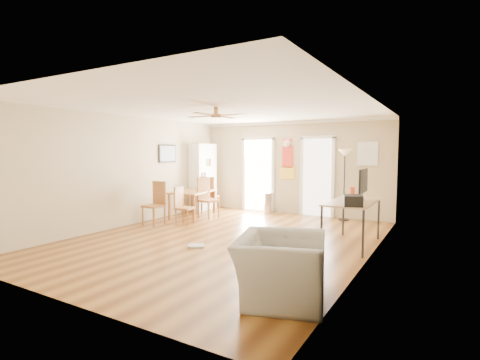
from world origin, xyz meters
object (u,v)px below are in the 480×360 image
Objects in this scene: dining_chair_right_a at (209,198)px; dining_chair_far at (210,194)px; dining_table at (193,203)px; torchiere_lamp at (344,185)px; computer_desk at (352,223)px; wastebasket_a at (298,240)px; wastebasket_b at (281,244)px; dining_chair_near at (154,204)px; printer at (353,200)px; bookshelf at (203,177)px; trash_can at (269,203)px; armchair at (281,268)px; dining_chair_right_b at (185,206)px.

dining_chair_far is (-0.57, 0.88, -0.02)m from dining_chair_right_a.
dining_chair_right_a is 1.03× the size of dining_chair_far.
torchiere_lamp reaches higher than dining_table.
computer_desk is 1.09m from wastebasket_a.
dining_table reaches higher than wastebasket_b.
printer is (4.69, -0.13, 0.41)m from dining_chair_near.
computer_desk is at bearing 146.95° from dining_chair_far.
wastebasket_a is 0.42m from wastebasket_b.
dining_table is at bearing 168.06° from computer_desk.
dining_table is 1.43m from dining_chair_near.
dining_chair_right_a is at bearing 166.98° from computer_desk.
computer_desk reaches higher than dining_table.
dining_chair_far is 4.83m from computer_desk.
bookshelf is 5.59m from printer.
dining_chair_far is 1.73× the size of trash_can.
dining_table is 2.34× the size of trash_can.
dining_table is 4.89m from printer.
armchair is at bearing -93.12° from computer_desk.
wastebasket_b is (2.96, -2.00, -0.38)m from dining_chair_right_a.
torchiere_lamp reaches higher than printer.
computer_desk is (3.91, 0.08, -0.03)m from dining_chair_right_b.
printer is at bearing -44.85° from trash_can.
bookshelf is 6.77m from armchair.
dining_chair_right_a is 3.51m from torchiere_lamp.
dining_chair_right_b is 0.75m from dining_chair_near.
trash_can is 2.08× the size of wastebasket_b.
computer_desk is (4.84, -1.93, -0.57)m from bookshelf.
computer_desk is at bearing 84.60° from printer.
wastebasket_a is at bearing -0.86° from armchair.
printer is at bearing -25.58° from bookshelf.
trash_can is at bearing 14.58° from bookshelf.
dining_chair_near is 4.71m from printer.
torchiere_lamp is 5.39m from armchair.
dining_table is at bearing -137.69° from trash_can.
dining_chair_right_b is 0.78× the size of armchair.
wastebasket_a is (2.09, -3.10, -0.13)m from trash_can.
dining_chair_right_b is 2.81× the size of wastebasket_a.
torchiere_lamp is at bearing 86.85° from wastebasket_b.
dining_chair_right_a is 0.91× the size of armchair.
wastebasket_a is (3.70, -2.50, -0.35)m from dining_chair_far.
wastebasket_b is (3.59, -0.62, -0.37)m from dining_chair_near.
armchair is (0.79, -1.83, 0.23)m from wastebasket_b.
wastebasket_b is (-0.95, -1.09, -0.28)m from computer_desk.
computer_desk is 0.80m from printer.
dining_table is 4.02m from torchiere_lamp.
printer reaches higher than wastebasket_a.
torchiere_lamp is (3.72, 0.61, 0.40)m from dining_chair_far.
computer_desk is 5.49× the size of wastebasket_b.
printer is (4.60, -1.55, 0.58)m from dining_table.
computer_desk is (4.48, -1.79, -0.09)m from dining_chair_far.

